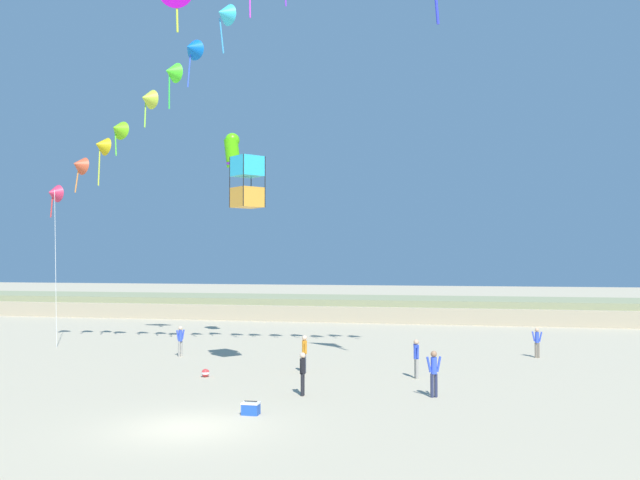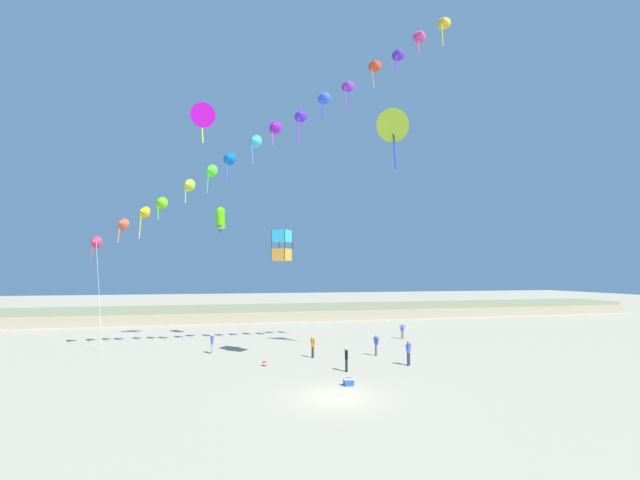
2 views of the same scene
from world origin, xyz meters
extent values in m
plane|color=tan|center=(0.00, 0.00, 0.00)|extent=(240.00, 240.00, 0.00)
cube|color=tan|center=(0.00, 40.89, 0.65)|extent=(120.00, 10.45, 1.30)
cube|color=gray|center=(0.00, 40.89, 1.48)|extent=(120.00, 8.88, 0.74)
cylinder|color=gray|center=(-6.76, 14.35, 0.41)|extent=(0.12, 0.12, 0.82)
cylinder|color=gray|center=(-6.70, 14.48, 0.41)|extent=(0.12, 0.12, 0.82)
cylinder|color=blue|center=(-6.73, 14.41, 1.11)|extent=(0.22, 0.22, 0.58)
cylinder|color=blue|center=(-6.81, 14.24, 1.16)|extent=(0.16, 0.21, 0.55)
cylinder|color=blue|center=(-6.65, 14.58, 1.16)|extent=(0.16, 0.21, 0.55)
sphere|color=beige|center=(-6.73, 14.41, 1.52)|extent=(0.22, 0.22, 0.22)
cylinder|color=#474C56|center=(1.04, 10.83, 0.43)|extent=(0.13, 0.13, 0.86)
cylinder|color=#474C56|center=(1.10, 10.69, 0.43)|extent=(0.13, 0.13, 0.86)
cylinder|color=orange|center=(1.07, 10.76, 1.17)|extent=(0.23, 0.23, 0.61)
cylinder|color=orange|center=(0.99, 10.94, 1.22)|extent=(0.16, 0.22, 0.58)
cylinder|color=orange|center=(1.16, 10.59, 1.22)|extent=(0.16, 0.22, 0.58)
sphere|color=beige|center=(1.07, 10.76, 1.60)|extent=(0.23, 0.23, 0.23)
cylinder|color=#282D4C|center=(7.28, 6.41, 0.44)|extent=(0.13, 0.13, 0.88)
cylinder|color=#282D4C|center=(7.14, 6.35, 0.44)|extent=(0.13, 0.13, 0.88)
cylinder|color=blue|center=(7.21, 6.38, 1.20)|extent=(0.23, 0.23, 0.63)
cylinder|color=blue|center=(7.39, 6.47, 1.24)|extent=(0.23, 0.17, 0.59)
cylinder|color=blue|center=(7.02, 6.29, 1.24)|extent=(0.23, 0.17, 0.59)
sphere|color=#9E7051|center=(7.21, 6.38, 1.63)|extent=(0.24, 0.24, 0.24)
cylinder|color=black|center=(2.28, 5.53, 0.41)|extent=(0.12, 0.12, 0.83)
cylinder|color=black|center=(2.28, 5.67, 0.41)|extent=(0.12, 0.12, 0.83)
cylinder|color=black|center=(2.28, 5.60, 1.12)|extent=(0.22, 0.22, 0.59)
cylinder|color=black|center=(2.28, 5.41, 1.17)|extent=(0.09, 0.20, 0.56)
cylinder|color=black|center=(2.27, 5.79, 1.17)|extent=(0.09, 0.20, 0.56)
sphere|color=beige|center=(2.28, 5.60, 1.53)|extent=(0.22, 0.22, 0.22)
cylinder|color=gray|center=(6.26, 10.27, 0.43)|extent=(0.13, 0.13, 0.86)
cylinder|color=gray|center=(6.20, 10.41, 0.43)|extent=(0.13, 0.13, 0.86)
cylinder|color=blue|center=(6.23, 10.34, 1.17)|extent=(0.23, 0.23, 0.61)
cylinder|color=blue|center=(6.31, 10.16, 1.21)|extent=(0.16, 0.22, 0.58)
cylinder|color=blue|center=(6.15, 10.52, 1.21)|extent=(0.16, 0.22, 0.58)
sphere|color=tan|center=(6.23, 10.34, 1.59)|extent=(0.23, 0.23, 0.23)
cylinder|color=#726656|center=(12.08, 18.10, 0.40)|extent=(0.12, 0.12, 0.80)
cylinder|color=#726656|center=(11.95, 18.14, 0.40)|extent=(0.12, 0.12, 0.80)
cylinder|color=blue|center=(12.02, 18.12, 1.08)|extent=(0.21, 0.21, 0.56)
cylinder|color=blue|center=(12.19, 18.07, 1.12)|extent=(0.20, 0.13, 0.54)
cylinder|color=blue|center=(11.84, 18.17, 1.12)|extent=(0.20, 0.13, 0.54)
sphere|color=tan|center=(12.02, 18.12, 1.47)|extent=(0.22, 0.22, 0.22)
cone|color=#C72B4F|center=(-16.93, 17.92, 9.41)|extent=(1.27, 1.04, 1.12)
cylinder|color=#E53B39|center=(-17.07, 17.97, 8.53)|extent=(0.22, 0.12, 1.31)
cone|color=#C64B2C|center=(-14.63, 17.05, 10.99)|extent=(1.35, 1.22, 1.19)
cylinder|color=orange|center=(-14.77, 17.10, 10.03)|extent=(0.19, 0.24, 1.48)
cone|color=gold|center=(-12.84, 16.54, 12.03)|extent=(1.37, 1.27, 1.18)
cylinder|color=#D5E539|center=(-12.98, 16.59, 10.72)|extent=(0.19, 0.15, 2.17)
cone|color=#6AC316|center=(-11.29, 15.71, 12.78)|extent=(1.27, 1.08, 1.18)
cylinder|color=#63E539|center=(-11.43, 15.76, 11.90)|extent=(0.11, 0.15, 1.32)
cone|color=#AFC932|center=(-9.03, 14.88, 14.24)|extent=(1.29, 1.10, 1.10)
cylinder|color=#9EE539|center=(-9.17, 14.93, 13.31)|extent=(0.11, 0.22, 1.41)
cone|color=#46EF26|center=(-7.19, 14.05, 15.41)|extent=(1.31, 1.15, 1.11)
cylinder|color=#39E547|center=(-7.33, 14.11, 14.30)|extent=(0.17, 0.27, 1.77)
cone|color=blue|center=(-5.64, 13.15, 16.30)|extent=(1.26, 1.00, 1.11)
cylinder|color=blue|center=(-5.78, 13.20, 15.17)|extent=(0.18, 0.20, 1.83)
cone|color=#32C1DF|center=(-3.60, 12.50, 17.76)|extent=(1.32, 1.18, 1.12)
cylinder|color=#399EE5|center=(-3.74, 12.56, 16.63)|extent=(0.27, 0.13, 1.80)
cone|color=purple|center=(-1.96, 12.12, 18.98)|extent=(1.29, 1.09, 1.12)
cylinder|color=#D239E5|center=(-2.10, 12.18, 18.02)|extent=(0.15, 0.22, 1.50)
cone|color=#5125F2|center=(0.09, 11.29, 19.86)|extent=(1.31, 1.14, 1.16)
cylinder|color=#8739E5|center=(-0.05, 11.34, 18.54)|extent=(0.11, 0.33, 2.19)
cone|color=blue|center=(1.91, 10.42, 21.22)|extent=(1.31, 1.13, 1.15)
cylinder|color=#3D39E5|center=(1.77, 10.48, 20.19)|extent=(0.11, 0.27, 1.62)
cone|color=purple|center=(3.76, 9.83, 22.21)|extent=(1.37, 1.26, 1.20)
cylinder|color=#BF39E5|center=(3.62, 9.89, 21.07)|extent=(0.25, 0.29, 1.83)
cone|color=red|center=(5.81, 8.97, 23.78)|extent=(1.38, 1.28, 1.21)
cylinder|color=orange|center=(5.67, 9.02, 22.64)|extent=(0.24, 0.09, 1.83)
cone|color=#4C2CCD|center=(7.56, 8.21, 24.55)|extent=(1.39, 1.30, 1.21)
cylinder|color=#8439E5|center=(7.42, 8.27, 23.62)|extent=(0.08, 0.25, 1.43)
cone|color=#CF3A88|center=(9.32, 7.77, 26.06)|extent=(1.27, 1.05, 1.14)
cylinder|color=#E5396A|center=(9.18, 7.82, 25.07)|extent=(0.14, 0.25, 1.55)
cone|color=gold|center=(11.03, 6.99, 26.99)|extent=(1.33, 1.20, 1.14)
cylinder|color=yellow|center=(10.89, 7.04, 25.83)|extent=(0.19, 0.16, 1.87)
cylinder|color=silver|center=(-16.13, 17.08, 4.79)|extent=(1.22, 1.40, 9.59)
cylinder|color=#53D10F|center=(-6.21, 20.99, 12.03)|extent=(1.25, 1.43, 1.93)
sphere|color=#53D10F|center=(-6.21, 20.99, 12.84)|extent=(0.93, 0.93, 0.93)
cone|color=#7F2DE5|center=(-6.21, 20.99, 11.04)|extent=(1.03, 1.03, 0.71)
sphere|color=black|center=(-6.21, 20.99, 13.11)|extent=(0.20, 0.20, 0.20)
cone|color=#BF0DC3|center=(-7.96, 16.42, 20.97)|extent=(2.37, 1.56, 2.33)
cone|color=#C9E52D|center=(-7.96, 16.42, 20.99)|extent=(1.31, 0.90, 1.29)
cylinder|color=#C9E52D|center=(-7.96, 16.42, 19.51)|extent=(0.29, 0.34, 2.26)
cube|color=gold|center=(-1.53, 10.19, 8.10)|extent=(1.66, 1.66, 0.93)
cube|color=#2DBDE5|center=(-1.53, 10.19, 9.56)|extent=(1.66, 1.66, 0.93)
cylinder|color=black|center=(-2.36, 10.10, 8.83)|extent=(0.04, 0.04, 2.38)
cylinder|color=black|center=(-1.44, 9.36, 8.83)|extent=(0.04, 0.04, 2.38)
cylinder|color=black|center=(-0.70, 10.29, 8.83)|extent=(0.04, 0.04, 2.38)
cylinder|color=black|center=(-1.63, 11.02, 8.83)|extent=(0.04, 0.04, 2.38)
cone|color=#BCE42F|center=(7.21, 8.42, 18.57)|extent=(3.25, 3.18, 2.81)
cone|color=#2D38E5|center=(7.21, 8.42, 18.59)|extent=(1.82, 1.79, 1.57)
cylinder|color=#2D38E5|center=(7.21, 8.42, 16.57)|extent=(0.37, 0.23, 3.20)
cube|color=blue|center=(1.35, 2.13, 0.18)|extent=(0.56, 0.40, 0.36)
cube|color=white|center=(1.35, 2.13, 0.39)|extent=(0.58, 0.41, 0.06)
cylinder|color=black|center=(1.35, 2.13, 0.45)|extent=(0.45, 0.03, 0.03)
sphere|color=red|center=(-2.95, 8.68, 0.18)|extent=(0.36, 0.36, 0.36)
cylinder|color=white|center=(-2.95, 8.68, 0.18)|extent=(0.36, 0.36, 0.09)
camera|label=1|loc=(8.60, -19.68, 5.18)|focal=38.00mm
camera|label=2|loc=(-6.31, -22.78, 6.69)|focal=24.00mm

